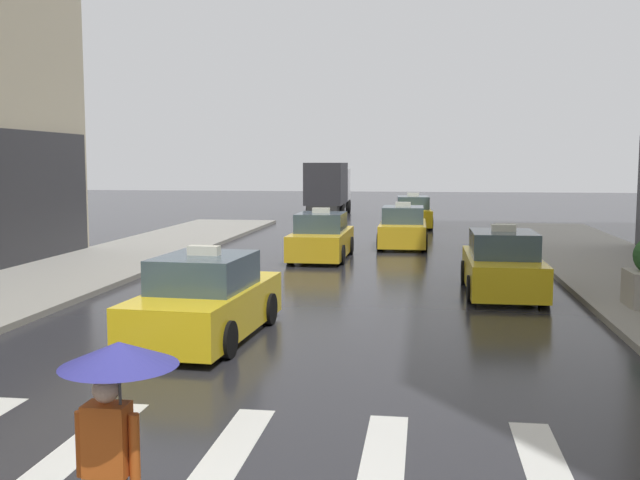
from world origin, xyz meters
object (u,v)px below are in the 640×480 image
Objects in this scene: taxi_lead at (206,301)px; pedestrian_with_umbrella at (115,393)px; taxi_fifth at (413,213)px; taxi_third at (321,238)px; taxi_second at (502,266)px; taxi_fourth at (403,229)px; box_truck at (328,187)px.

pedestrian_with_umbrella is at bearing -78.15° from taxi_lead.
taxi_third is at bearing -102.63° from taxi_fifth.
taxi_fifth is (3.52, 25.03, 0.00)m from taxi_lead.
pedestrian_with_umbrella is at bearing -108.12° from taxi_second.
taxi_second is 14.40m from pedestrian_with_umbrella.
taxi_third is (0.57, 11.84, 0.00)m from taxi_lead.
taxi_second is at bearing 71.88° from pedestrian_with_umbrella.
taxi_second is 1.00× the size of taxi_fourth.
taxi_lead is 1.02× the size of taxi_fourth.
box_truck reaches higher than taxi_second.
taxi_fourth is (-2.85, 10.26, 0.00)m from taxi_second.
pedestrian_with_umbrella is (-1.86, -32.96, 0.79)m from taxi_fifth.
taxi_second is 0.98× the size of taxi_fifth.
taxi_fourth is at bearing -91.53° from taxi_fifth.
taxi_second is at bearing -74.45° from taxi_fourth.
taxi_fourth is at bearing 105.55° from taxi_second.
taxi_lead is at bearing -136.91° from taxi_second.
pedestrian_with_umbrella reaches higher than taxi_fourth.
pedestrian_with_umbrella is at bearing -84.97° from box_truck.
taxi_third is at bearing 132.36° from taxi_second.
taxi_lead is 8.40m from taxi_second.
taxi_fifth is 33.02m from pedestrian_with_umbrella.
taxi_third is 2.35× the size of pedestrian_with_umbrella.
taxi_third is (-5.57, 6.10, 0.00)m from taxi_second.
taxi_lead is at bearing -92.74° from taxi_third.
taxi_third is 13.51m from taxi_fifth.
taxi_second is at bearing 43.09° from taxi_lead.
taxi_second is 27.50m from box_truck.
taxi_fourth is 0.99× the size of taxi_fifth.
taxi_fifth is 0.61× the size of box_truck.
taxi_second is at bearing -82.29° from taxi_fifth.
taxi_lead and taxi_fifth have the same top height.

